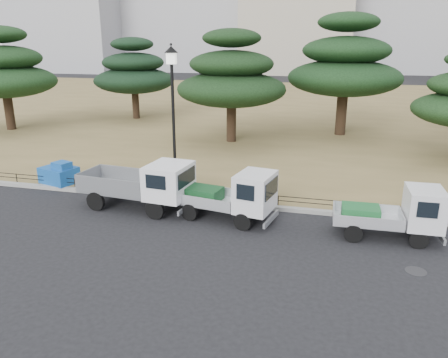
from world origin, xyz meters
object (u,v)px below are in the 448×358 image
(truck_large, at_px, (142,183))
(tarp_pile, at_px, (59,174))
(truck_kei_front, at_px, (232,196))
(street_lamp, at_px, (173,98))
(truck_kei_rear, at_px, (396,213))

(truck_large, distance_m, tarp_pile, 5.19)
(tarp_pile, bearing_deg, truck_large, -19.24)
(truck_large, distance_m, truck_kei_front, 3.68)
(truck_large, distance_m, street_lamp, 3.55)
(truck_kei_rear, bearing_deg, street_lamp, 166.23)
(truck_large, height_order, truck_kei_front, truck_large)
(truck_kei_front, xyz_separation_m, street_lamp, (-2.83, 1.69, 3.26))
(truck_kei_front, height_order, tarp_pile, truck_kei_front)
(truck_large, relative_size, truck_kei_rear, 1.33)
(truck_kei_front, xyz_separation_m, tarp_pile, (-8.54, 1.96, -0.38))
(truck_large, bearing_deg, truck_kei_rear, 3.00)
(truck_large, relative_size, street_lamp, 0.76)
(truck_large, distance_m, truck_kei_rear, 9.25)
(truck_kei_rear, bearing_deg, tarp_pile, 170.14)
(truck_kei_rear, distance_m, street_lamp, 9.23)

